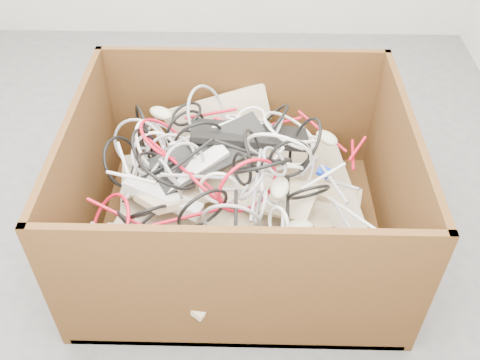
{
  "coord_description": "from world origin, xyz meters",
  "views": [
    {
      "loc": [
        0.17,
        -1.66,
        1.64
      ],
      "look_at": [
        0.14,
        -0.22,
        0.3
      ],
      "focal_mm": 39.87,
      "sensor_mm": 36.0,
      "label": 1
    }
  ],
  "objects_px": {
    "power_strip_left": "(188,175)",
    "power_strip_right": "(163,198)",
    "cardboard_box": "(236,212)",
    "vga_plug": "(324,172)"
  },
  "relations": [
    {
      "from": "power_strip_left",
      "to": "power_strip_right",
      "type": "xyz_separation_m",
      "value": [
        -0.08,
        -0.08,
        -0.03
      ]
    },
    {
      "from": "cardboard_box",
      "to": "power_strip_right",
      "type": "bearing_deg",
      "value": -156.44
    },
    {
      "from": "cardboard_box",
      "to": "power_strip_left",
      "type": "relative_size",
      "value": 3.54
    },
    {
      "from": "cardboard_box",
      "to": "power_strip_left",
      "type": "bearing_deg",
      "value": -170.42
    },
    {
      "from": "cardboard_box",
      "to": "power_strip_right",
      "type": "relative_size",
      "value": 4.06
    },
    {
      "from": "power_strip_left",
      "to": "vga_plug",
      "type": "xyz_separation_m",
      "value": [
        0.48,
        0.02,
        0.01
      ]
    },
    {
      "from": "vga_plug",
      "to": "power_strip_right",
      "type": "bearing_deg",
      "value": -141.32
    },
    {
      "from": "power_strip_right",
      "to": "cardboard_box",
      "type": "bearing_deg",
      "value": 43.27
    },
    {
      "from": "power_strip_right",
      "to": "vga_plug",
      "type": "height_order",
      "value": "vga_plug"
    },
    {
      "from": "cardboard_box",
      "to": "power_strip_left",
      "type": "height_order",
      "value": "cardboard_box"
    }
  ]
}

